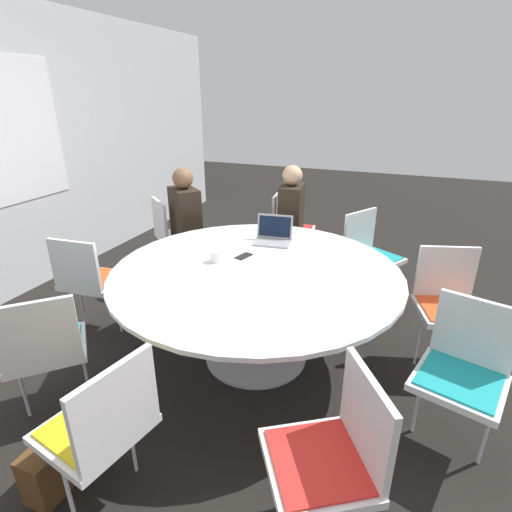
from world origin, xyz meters
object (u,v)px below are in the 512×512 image
chair_4 (102,422)px  person_0 (293,215)px  chair_8 (369,250)px  chair_3 (44,345)px  laptop (273,235)px  coffee_cup (216,256)px  chair_5 (334,450)px  chair_6 (464,365)px  cell_phone (244,256)px  chair_7 (449,298)px  handbag (59,461)px  chair_0 (288,225)px  person_1 (187,219)px  chair_1 (173,231)px  chair_2 (89,276)px

chair_4 → person_0: person_0 is taller
chair_8 → person_0: 0.86m
chair_4 → chair_3: bearing=75.8°
laptop → coffee_cup: size_ratio=3.60×
person_0 → laptop: person_0 is taller
chair_5 → chair_6: 0.97m
chair_3 → chair_5: (-0.11, -1.72, 0.00)m
chair_4 → cell_phone: bearing=10.0°
chair_7 → handbag: 2.64m
chair_0 → person_1: bearing=-55.5°
chair_6 → laptop: laptop is taller
chair_1 → chair_7: same height
chair_7 → cell_phone: chair_7 is taller
chair_1 → person_0: size_ratio=0.71×
chair_2 → cell_phone: (0.36, -1.20, 0.21)m
chair_0 → handbag: size_ratio=2.43×
chair_2 → chair_3: size_ratio=1.00×
chair_0 → handbag: chair_0 is taller
chair_4 → person_0: (2.79, -0.05, 0.19)m
person_0 → coffee_cup: (-1.41, 0.16, 0.06)m
chair_4 → person_0: 2.80m
chair_0 → person_1: (-0.74, 0.83, 0.19)m
coffee_cup → chair_3: bearing=149.4°
chair_1 → chair_6: bearing=12.8°
chair_5 → chair_8: same height
laptop → chair_6: bearing=-39.4°
chair_2 → handbag: bearing=-60.4°
coffee_cup → handbag: 1.54m
person_1 → cell_phone: (-0.74, -0.93, 0.02)m
chair_2 → chair_6: size_ratio=1.00×
person_0 → coffee_cup: size_ratio=13.73×
chair_3 → handbag: (-0.35, -0.38, -0.39)m
chair_2 → chair_8: (1.40, -2.02, 0.00)m
chair_4 → person_1: 2.47m
handbag → person_1: bearing=13.5°
chair_3 → laptop: (1.58, -0.86, 0.27)m
chair_1 → chair_7: bearing=27.7°
chair_1 → person_1: size_ratio=0.71×
chair_7 → coffee_cup: size_ratio=9.81×
chair_8 → cell_phone: (-1.04, 0.82, 0.21)m
chair_2 → chair_4: (-1.18, -1.16, 0.00)m
handbag → chair_3: bearing=47.3°
chair_6 → coffee_cup: bearing=4.7°
chair_6 → person_0: person_0 is taller
chair_7 → chair_6: bearing=76.0°
cell_phone → person_0: bearing=-0.5°
chair_7 → coffee_cup: 1.70m
chair_3 → coffee_cup: chair_3 is taller
chair_0 → coffee_cup: (-1.64, 0.05, 0.25)m
cell_phone → chair_1: bearing=54.7°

